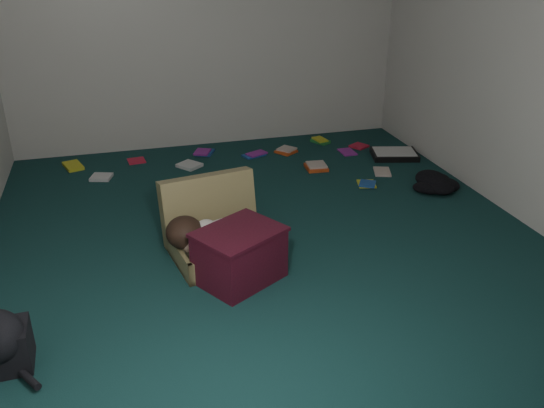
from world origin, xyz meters
name	(u,v)px	position (x,y,z in m)	size (l,w,h in m)	color
floor	(267,239)	(0.00, 0.00, 0.00)	(4.50, 4.50, 0.00)	#123534
wall_back	(206,18)	(0.00, 2.25, 1.30)	(4.50, 4.50, 0.00)	silver
wall_front	(459,202)	(0.00, -2.25, 1.30)	(4.50, 4.50, 0.00)	silver
wall_right	(530,47)	(2.00, 0.00, 1.30)	(4.50, 4.50, 0.00)	silver
suitcase	(218,230)	(-0.37, -0.06, 0.15)	(0.79, 0.78, 0.51)	#8F804F
person	(220,237)	(-0.39, -0.24, 0.19)	(0.76, 0.37, 0.31)	silver
maroon_bin	(239,255)	(-0.31, -0.49, 0.18)	(0.66, 0.62, 0.36)	#400D1A
clothing_pile	(435,179)	(1.70, 0.54, 0.07)	(0.45, 0.37, 0.14)	black
paper_tray	(394,154)	(1.70, 1.33, 0.03)	(0.52, 0.44, 0.06)	black
book_scatter	(258,160)	(0.34, 1.58, 0.01)	(3.12, 1.45, 0.02)	yellow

